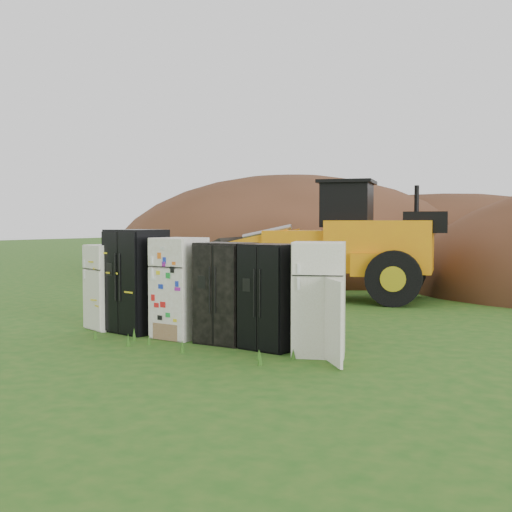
{
  "coord_description": "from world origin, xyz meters",
  "views": [
    {
      "loc": [
        6.99,
        -9.18,
        2.13
      ],
      "look_at": [
        -0.16,
        2.0,
        1.43
      ],
      "focal_mm": 45.0,
      "sensor_mm": 36.0,
      "label": 1
    }
  ],
  "objects_px": {
    "fridge_dark_mid": "(226,293)",
    "fridge_black_right": "(271,296)",
    "fridge_open_door": "(319,299)",
    "fridge_sticker": "(179,288)",
    "fridge_black_side": "(136,281)",
    "wheel_loader": "(317,240)",
    "fridge_leftmost": "(109,287)"
  },
  "relations": [
    {
      "from": "fridge_dark_mid",
      "to": "fridge_black_right",
      "type": "relative_size",
      "value": 1.0
    },
    {
      "from": "fridge_dark_mid",
      "to": "fridge_open_door",
      "type": "bearing_deg",
      "value": -2.45
    },
    {
      "from": "fridge_sticker",
      "to": "fridge_black_side",
      "type": "bearing_deg",
      "value": 179.08
    },
    {
      "from": "fridge_sticker",
      "to": "wheel_loader",
      "type": "bearing_deg",
      "value": 95.79
    },
    {
      "from": "fridge_dark_mid",
      "to": "fridge_open_door",
      "type": "relative_size",
      "value": 0.98
    },
    {
      "from": "fridge_leftmost",
      "to": "fridge_black_side",
      "type": "bearing_deg",
      "value": 17.42
    },
    {
      "from": "fridge_dark_mid",
      "to": "wheel_loader",
      "type": "xyz_separation_m",
      "value": [
        -1.67,
        6.79,
        0.75
      ]
    },
    {
      "from": "fridge_black_right",
      "to": "fridge_dark_mid",
      "type": "bearing_deg",
      "value": -176.08
    },
    {
      "from": "fridge_black_side",
      "to": "fridge_open_door",
      "type": "height_order",
      "value": "fridge_black_side"
    },
    {
      "from": "fridge_leftmost",
      "to": "wheel_loader",
      "type": "bearing_deg",
      "value": 97.11
    },
    {
      "from": "fridge_dark_mid",
      "to": "fridge_leftmost",
      "type": "bearing_deg",
      "value": 178.62
    },
    {
      "from": "fridge_sticker",
      "to": "fridge_black_right",
      "type": "relative_size",
      "value": 1.05
    },
    {
      "from": "wheel_loader",
      "to": "fridge_dark_mid",
      "type": "bearing_deg",
      "value": -91.77
    },
    {
      "from": "fridge_open_door",
      "to": "wheel_loader",
      "type": "height_order",
      "value": "wheel_loader"
    },
    {
      "from": "fridge_black_side",
      "to": "wheel_loader",
      "type": "distance_m",
      "value": 6.84
    },
    {
      "from": "fridge_black_side",
      "to": "fridge_open_door",
      "type": "xyz_separation_m",
      "value": [
        3.97,
        -0.03,
        -0.09
      ]
    },
    {
      "from": "fridge_black_right",
      "to": "wheel_loader",
      "type": "distance_m",
      "value": 7.34
    },
    {
      "from": "fridge_leftmost",
      "to": "fridge_sticker",
      "type": "distance_m",
      "value": 1.84
    },
    {
      "from": "fridge_leftmost",
      "to": "fridge_black_right",
      "type": "relative_size",
      "value": 0.95
    },
    {
      "from": "fridge_dark_mid",
      "to": "fridge_black_right",
      "type": "height_order",
      "value": "fridge_dark_mid"
    },
    {
      "from": "fridge_open_door",
      "to": "fridge_leftmost",
      "type": "bearing_deg",
      "value": 156.22
    },
    {
      "from": "fridge_black_right",
      "to": "wheel_loader",
      "type": "bearing_deg",
      "value": 115.87
    },
    {
      "from": "fridge_black_side",
      "to": "fridge_black_right",
      "type": "bearing_deg",
      "value": 7.48
    },
    {
      "from": "fridge_leftmost",
      "to": "fridge_black_side",
      "type": "distance_m",
      "value": 0.76
    },
    {
      "from": "fridge_dark_mid",
      "to": "fridge_black_right",
      "type": "xyz_separation_m",
      "value": [
        0.96,
        -0.01,
        -0.0
      ]
    },
    {
      "from": "fridge_open_door",
      "to": "fridge_black_right",
      "type": "bearing_deg",
      "value": 155.45
    },
    {
      "from": "fridge_leftmost",
      "to": "fridge_sticker",
      "type": "xyz_separation_m",
      "value": [
        1.84,
        -0.02,
        0.08
      ]
    },
    {
      "from": "fridge_leftmost",
      "to": "wheel_loader",
      "type": "distance_m",
      "value": 6.95
    },
    {
      "from": "fridge_open_door",
      "to": "fridge_sticker",
      "type": "bearing_deg",
      "value": 156.4
    },
    {
      "from": "fridge_leftmost",
      "to": "fridge_dark_mid",
      "type": "bearing_deg",
      "value": 17.14
    },
    {
      "from": "fridge_leftmost",
      "to": "fridge_dark_mid",
      "type": "xyz_separation_m",
      "value": [
        2.86,
        0.01,
        0.05
      ]
    },
    {
      "from": "fridge_sticker",
      "to": "fridge_open_door",
      "type": "xyz_separation_m",
      "value": [
        2.88,
        -0.01,
        -0.02
      ]
    }
  ]
}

